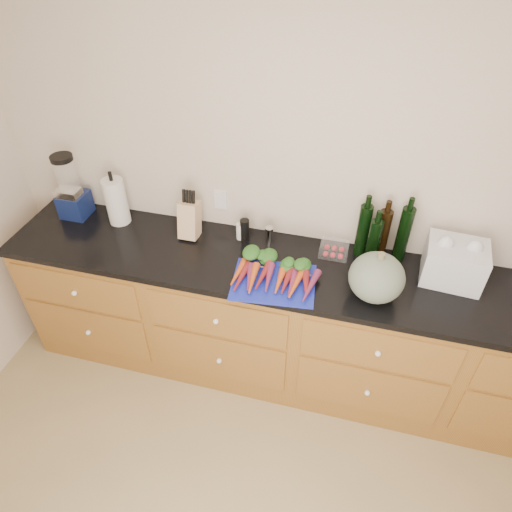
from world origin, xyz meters
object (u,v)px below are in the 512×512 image
(blender_appliance, at_px, (71,190))
(tomato_box, at_px, (334,249))
(paper_towel, at_px, (116,201))
(knife_block, at_px, (190,220))
(squash, at_px, (377,278))
(cutting_board, at_px, (274,282))
(carrots, at_px, (276,273))

(blender_appliance, bearing_deg, tomato_box, 0.42)
(paper_towel, distance_m, knife_block, 0.49)
(squash, distance_m, tomato_box, 0.39)
(cutting_board, distance_m, squash, 0.55)
(carrots, distance_m, squash, 0.54)
(cutting_board, bearing_deg, tomato_box, 49.11)
(carrots, bearing_deg, knife_block, 156.71)
(cutting_board, xyz_separation_m, blender_appliance, (-1.40, 0.32, 0.18))
(blender_appliance, distance_m, knife_block, 0.80)
(paper_towel, relative_size, knife_block, 1.33)
(carrots, bearing_deg, cutting_board, -90.00)
(paper_towel, xyz_separation_m, tomato_box, (1.37, 0.01, -0.11))
(squash, bearing_deg, knife_block, 166.88)
(cutting_board, height_order, carrots, carrots)
(blender_appliance, relative_size, paper_towel, 1.41)
(carrots, relative_size, tomato_box, 2.79)
(blender_appliance, height_order, paper_towel, blender_appliance)
(cutting_board, relative_size, carrots, 0.99)
(carrots, bearing_deg, paper_towel, 165.75)
(tomato_box, bearing_deg, blender_appliance, -179.58)
(cutting_board, distance_m, paper_towel, 1.14)
(cutting_board, distance_m, tomato_box, 0.44)
(paper_towel, height_order, knife_block, paper_towel)
(knife_block, bearing_deg, squash, -13.12)
(carrots, xyz_separation_m, blender_appliance, (-1.40, 0.27, 0.15))
(blender_appliance, xyz_separation_m, tomato_box, (1.68, 0.01, -0.15))
(blender_appliance, xyz_separation_m, paper_towel, (0.31, 0.00, -0.04))
(blender_appliance, bearing_deg, cutting_board, -12.82)
(squash, distance_m, paper_towel, 1.64)
(carrots, xyz_separation_m, squash, (0.53, -0.01, 0.09))
(squash, distance_m, blender_appliance, 1.95)
(cutting_board, bearing_deg, carrots, 90.00)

